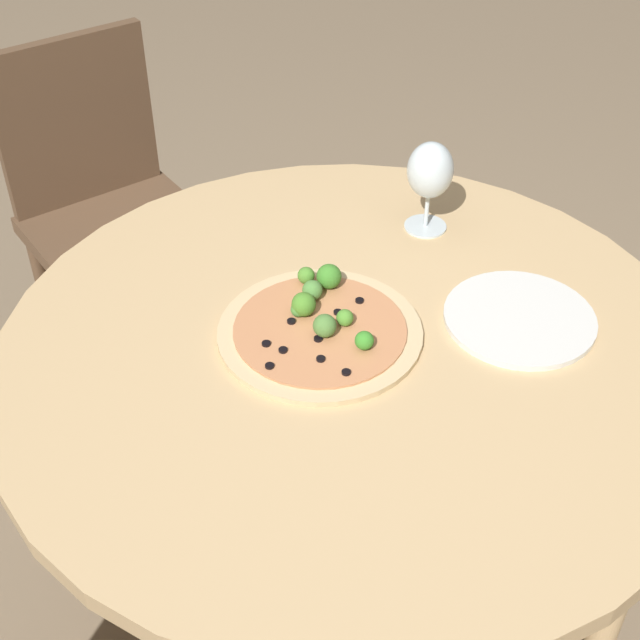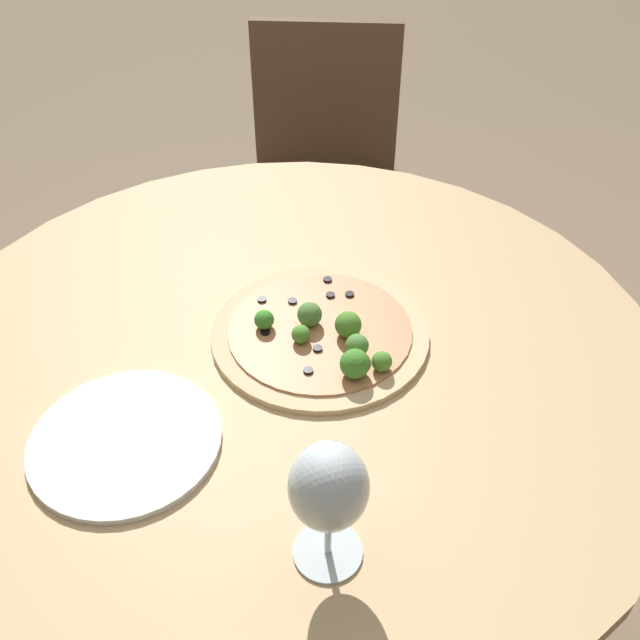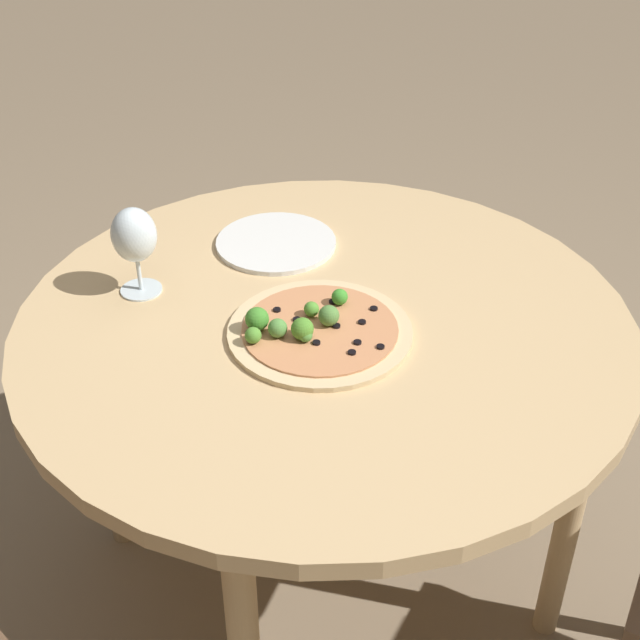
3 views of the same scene
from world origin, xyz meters
The scene contains 6 objects.
ground_plane centered at (0.00, 0.00, 0.00)m, with size 12.00×12.00×0.00m, color #847056.
dining_table centered at (0.00, 0.00, 0.65)m, with size 1.11×1.11×0.71m.
chair_2 centered at (-0.47, 0.75, 0.47)m, with size 0.55×0.55×0.86m.
pizza centered at (0.04, 0.04, 0.73)m, with size 0.32×0.32×0.06m.
wine_glass centered at (0.25, -0.25, 0.83)m, with size 0.08×0.08×0.17m.
plate_near centered at (-0.05, -0.27, 0.72)m, with size 0.24×0.24×0.01m.
Camera 2 is at (0.50, -0.61, 1.42)m, focal length 40.00 mm.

